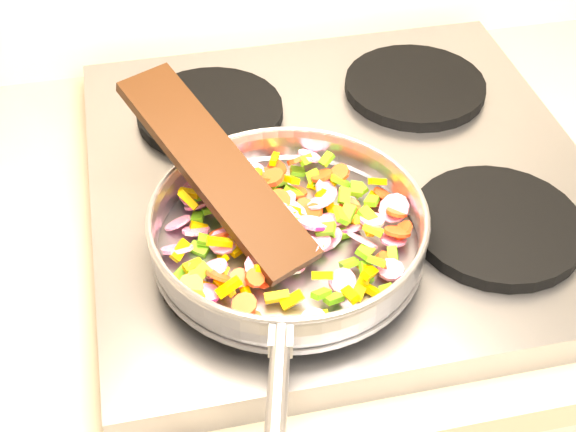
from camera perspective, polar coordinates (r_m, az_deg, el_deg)
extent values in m
cube|color=#939399|center=(0.99, 3.78, 2.45)|extent=(0.60, 0.60, 0.04)
cylinder|color=black|center=(0.85, -2.87, -3.45)|extent=(0.19, 0.19, 0.02)
cylinder|color=black|center=(0.92, 14.63, -0.65)|extent=(0.19, 0.19, 0.02)
cylinder|color=black|center=(1.06, -5.55, 7.39)|extent=(0.19, 0.19, 0.02)
cylinder|color=black|center=(1.11, 9.01, 9.10)|extent=(0.19, 0.19, 0.02)
cylinder|color=#9E9EA5|center=(0.85, 0.00, -2.02)|extent=(0.29, 0.29, 0.01)
torus|color=#9E9EA5|center=(0.83, 0.00, -0.81)|extent=(0.32, 0.32, 0.04)
torus|color=#9E9EA5|center=(0.82, 0.00, 0.20)|extent=(0.29, 0.29, 0.01)
cylinder|color=#9E9EA5|center=(0.67, -0.85, -14.31)|extent=(0.07, 0.19, 0.02)
cube|color=#9E9EA5|center=(0.72, -0.50, -8.71)|extent=(0.03, 0.03, 0.02)
cube|color=#E3A500|center=(0.89, 5.91, 1.17)|extent=(0.02, 0.02, 0.01)
cylinder|color=#E11670|center=(0.81, -5.53, -4.29)|extent=(0.03, 0.04, 0.01)
cylinder|color=#F63E16|center=(0.85, 0.95, -0.41)|extent=(0.03, 0.04, 0.02)
cube|color=#E3A500|center=(0.89, 6.39, 2.45)|extent=(0.02, 0.01, 0.02)
cylinder|color=#F63E16|center=(0.77, -3.12, -6.28)|extent=(0.03, 0.03, 0.01)
cylinder|color=#E11670|center=(0.85, 0.44, -1.36)|extent=(0.04, 0.04, 0.02)
cube|color=#59AB13|center=(0.82, -7.60, -4.13)|extent=(0.02, 0.02, 0.02)
cube|color=#59AB13|center=(0.90, -5.67, 1.59)|extent=(0.02, 0.03, 0.02)
cylinder|color=#F63E16|center=(0.89, -1.10, 2.77)|extent=(0.04, 0.04, 0.02)
cylinder|color=#E11670|center=(0.78, -5.68, -5.43)|extent=(0.03, 0.03, 0.01)
cube|color=#E3A500|center=(0.85, 0.04, 0.40)|extent=(0.03, 0.03, 0.01)
cylinder|color=#F63E16|center=(0.79, -3.43, -4.44)|extent=(0.03, 0.03, 0.01)
cylinder|color=#E11670|center=(0.83, 5.29, -1.72)|extent=(0.04, 0.04, 0.04)
cylinder|color=#F63E16|center=(0.79, -2.39, -4.43)|extent=(0.03, 0.03, 0.02)
cylinder|color=#F63E16|center=(0.89, 6.85, 1.53)|extent=(0.03, 0.04, 0.02)
cube|color=#59AB13|center=(0.76, 3.31, -7.43)|extent=(0.03, 0.01, 0.02)
cylinder|color=#E11670|center=(0.91, -2.72, 3.03)|extent=(0.05, 0.05, 0.02)
cylinder|color=#F63E16|center=(0.88, -2.91, 0.43)|extent=(0.03, 0.03, 0.02)
cylinder|color=#E11670|center=(0.87, -1.55, 0.89)|extent=(0.04, 0.04, 0.01)
cylinder|color=#F63E16|center=(0.88, -1.74, 0.28)|extent=(0.03, 0.02, 0.02)
cube|color=#E3A500|center=(0.86, -6.34, -0.76)|extent=(0.02, 0.01, 0.02)
cube|color=#59AB13|center=(0.81, 0.52, -3.12)|extent=(0.02, 0.02, 0.02)
cylinder|color=#F63E16|center=(0.91, 3.72, 3.10)|extent=(0.03, 0.03, 0.02)
cube|color=#59AB13|center=(0.78, -6.43, -5.57)|extent=(0.01, 0.02, 0.02)
cylinder|color=#E11670|center=(0.84, -0.17, -0.24)|extent=(0.04, 0.04, 0.02)
cube|color=#59AB13|center=(0.85, 5.67, 0.06)|extent=(0.02, 0.02, 0.01)
cylinder|color=#E11670|center=(0.81, 7.31, -3.80)|extent=(0.04, 0.04, 0.01)
cube|color=#59AB13|center=(0.93, 0.68, 3.19)|extent=(0.02, 0.01, 0.01)
cylinder|color=#F63E16|center=(0.91, 0.58, 3.97)|extent=(0.03, 0.02, 0.02)
cube|color=#59AB13|center=(0.80, 6.29, -3.21)|extent=(0.02, 0.02, 0.01)
cube|color=#E3A500|center=(0.77, 4.49, -5.60)|extent=(0.02, 0.02, 0.02)
cube|color=#E3A500|center=(0.79, -4.52, -5.05)|extent=(0.02, 0.03, 0.01)
cylinder|color=#F63E16|center=(0.89, 6.24, 1.21)|extent=(0.02, 0.02, 0.02)
cylinder|color=#E11670|center=(0.81, 1.23, -2.27)|extent=(0.04, 0.04, 0.01)
cylinder|color=#E11670|center=(0.79, -2.15, -3.54)|extent=(0.03, 0.03, 0.02)
cylinder|color=#E11670|center=(0.89, -6.70, 1.64)|extent=(0.05, 0.05, 0.02)
cylinder|color=#E11670|center=(0.83, 2.23, -1.92)|extent=(0.03, 0.03, 0.01)
cylinder|color=#F63E16|center=(0.82, -2.22, -1.32)|extent=(0.03, 0.04, 0.02)
cylinder|color=#F63E16|center=(0.81, 0.41, -2.55)|extent=(0.03, 0.03, 0.01)
cylinder|color=#E11670|center=(0.81, -6.59, -4.37)|extent=(0.04, 0.04, 0.02)
cylinder|color=#E11670|center=(0.86, 4.46, -0.91)|extent=(0.04, 0.03, 0.02)
cylinder|color=#F63E16|center=(0.90, 0.52, 1.68)|extent=(0.03, 0.03, 0.01)
cylinder|color=#F63E16|center=(0.85, 8.09, -1.06)|extent=(0.02, 0.03, 0.03)
cube|color=#59AB13|center=(0.81, 4.37, -3.37)|extent=(0.02, 0.02, 0.01)
cube|color=#E3A500|center=(0.80, 5.13, -5.21)|extent=(0.02, 0.03, 0.02)
cube|color=#E3A500|center=(0.90, 0.28, 2.58)|extent=(0.02, 0.02, 0.02)
cylinder|color=#E11670|center=(0.89, -1.70, 1.14)|extent=(0.04, 0.04, 0.02)
cylinder|color=#F63E16|center=(0.88, 1.15, 0.62)|extent=(0.03, 0.03, 0.02)
cube|color=#59AB13|center=(0.81, 5.58, -3.98)|extent=(0.01, 0.02, 0.02)
cube|color=#E3A500|center=(0.85, 0.81, -0.37)|extent=(0.02, 0.02, 0.01)
cube|color=#59AB13|center=(0.91, 1.87, 2.69)|extent=(0.02, 0.02, 0.02)
cube|color=#E3A500|center=(0.81, -6.78, -3.54)|extent=(0.02, 0.02, 0.01)
cube|color=#59AB13|center=(0.84, 6.09, -0.97)|extent=(0.02, 0.02, 0.01)
cube|color=#E3A500|center=(0.87, -3.08, 0.47)|extent=(0.03, 0.02, 0.01)
cube|color=#59AB13|center=(0.92, 2.77, 4.06)|extent=(0.02, 0.02, 0.01)
cube|color=#59AB13|center=(0.87, -6.43, -0.09)|extent=(0.02, 0.02, 0.01)
cube|color=#E3A500|center=(0.83, -4.64, -2.91)|extent=(0.01, 0.02, 0.02)
cube|color=#E3A500|center=(0.89, -2.27, 2.64)|extent=(0.02, 0.03, 0.02)
cylinder|color=#E11670|center=(0.83, -1.95, -0.67)|extent=(0.04, 0.03, 0.02)
cube|color=#59AB13|center=(0.81, -0.24, -2.18)|extent=(0.01, 0.02, 0.01)
cylinder|color=#E11670|center=(0.80, -5.86, -5.71)|extent=(0.03, 0.03, 0.01)
cylinder|color=#E11670|center=(0.84, -2.44, -0.90)|extent=(0.03, 0.04, 0.03)
cube|color=#59AB13|center=(0.83, 0.27, -0.53)|extent=(0.03, 0.02, 0.02)
cube|color=#E3A500|center=(0.82, -4.88, -1.85)|extent=(0.03, 0.01, 0.01)
cylinder|color=#F63E16|center=(0.79, -4.96, -4.27)|extent=(0.03, 0.03, 0.03)
cylinder|color=#F63E16|center=(0.91, 2.42, 2.89)|extent=(0.03, 0.03, 0.02)
cube|color=#59AB13|center=(0.83, 2.23, -2.12)|extent=(0.02, 0.02, 0.01)
cylinder|color=#F63E16|center=(0.84, -4.80, -1.30)|extent=(0.03, 0.03, 0.02)
cube|color=#E3A500|center=(0.79, 5.81, -4.06)|extent=(0.02, 0.02, 0.02)
cylinder|color=#F63E16|center=(0.76, -2.64, -7.35)|extent=(0.02, 0.02, 0.01)
cube|color=#E3A500|center=(0.91, -2.05, 2.61)|extent=(0.01, 0.02, 0.01)
cylinder|color=#F63E16|center=(0.90, -2.22, 1.96)|extent=(0.03, 0.04, 0.01)
cylinder|color=#E11670|center=(0.78, -6.12, -6.05)|extent=(0.03, 0.03, 0.01)
cube|color=#59AB13|center=(0.80, 7.03, -5.45)|extent=(0.02, 0.02, 0.01)
cylinder|color=#F63E16|center=(0.87, 4.53, 0.61)|extent=(0.02, 0.03, 0.02)
cylinder|color=#F63E16|center=(0.92, -1.39, 2.86)|extent=(0.03, 0.03, 0.01)
cube|color=#E3A500|center=(0.87, -1.34, 0.26)|extent=(0.02, 0.02, 0.02)
cylinder|color=#F63E16|center=(0.86, 7.75, 0.27)|extent=(0.03, 0.03, 0.01)
cube|color=#E3A500|center=(0.81, 5.55, -3.66)|extent=(0.02, 0.02, 0.02)
cube|color=#59AB13|center=(0.85, 0.09, -1.46)|extent=(0.01, 0.02, 0.01)
cube|color=#E3A500|center=(0.83, -7.70, -2.44)|extent=(0.02, 0.03, 0.02)
cube|color=#E3A500|center=(0.80, -5.74, -5.11)|extent=(0.02, 0.01, 0.02)
cylinder|color=#E11670|center=(0.86, 0.34, 0.30)|extent=(0.04, 0.05, 0.02)
cylinder|color=#F63E16|center=(0.80, -1.75, -4.43)|extent=(0.02, 0.02, 0.02)
cylinder|color=#E11670|center=(0.87, -7.83, -0.49)|extent=(0.03, 0.03, 0.03)
cylinder|color=#E11670|center=(0.92, 1.51, 4.31)|extent=(0.03, 0.04, 0.02)
cylinder|color=#F63E16|center=(0.84, 7.78, -1.12)|extent=(0.04, 0.04, 0.02)
cylinder|color=#E11670|center=(0.85, -6.55, -1.03)|extent=(0.04, 0.04, 0.02)
cube|color=#E3A500|center=(0.79, -1.74, -3.77)|extent=(0.02, 0.01, 0.02)
cube|color=#E3A500|center=(0.78, -4.24, -5.07)|extent=(0.03, 0.02, 0.02)
cube|color=#59AB13|center=(0.76, 0.75, -7.89)|extent=(0.02, 0.02, 0.01)
cylinder|color=#E11670|center=(0.75, 1.85, -7.56)|extent=(0.04, 0.03, 0.02)
cube|color=#59AB13|center=(0.78, 3.27, -5.88)|extent=(0.02, 0.02, 0.01)
cube|color=#E3A500|center=(0.88, -7.05, 1.63)|extent=(0.02, 0.02, 0.01)
cylinder|color=#E11670|center=(0.77, -5.20, -6.76)|extent=(0.04, 0.03, 0.03)
cube|color=#E3A500|center=(0.78, 0.30, -5.98)|extent=(0.03, 0.01, 0.02)
cube|color=#59AB13|center=(0.89, 5.12, 1.82)|extent=(0.02, 0.02, 0.01)
cube|color=#E3A500|center=(0.84, 5.77, -0.84)|extent=(0.01, 0.02, 0.02)
cylinder|color=#E11670|center=(0.83, -1.56, -1.45)|extent=(0.03, 0.04, 0.03)
cylinder|color=#E11670|center=(0.91, -3.70, 3.63)|extent=(0.03, 0.04, 0.02)
cylinder|color=#E11670|center=(0.85, -0.11, -0.62)|extent=(0.05, 0.05, 0.02)
cube|color=#E3A500|center=(0.91, 1.85, 2.53)|extent=(0.02, 0.02, 0.02)
cube|color=#59AB13|center=(0.85, -3.04, -0.50)|extent=(0.02, 0.02, 0.01)
cube|color=#E3A500|center=(0.88, 2.58, 1.28)|extent=(0.02, 0.02, 0.02)
cylinder|color=#E11670|center=(0.83, -1.18, -1.81)|extent=(0.03, 0.04, 0.02)
cube|color=#59AB13|center=(0.87, 4.02, 1.45)|extent=(0.02, 0.02, 0.02)
cube|color=#E3A500|center=(0.92, -0.97, 4.08)|extent=(0.02, 0.03, 0.01)
cube|color=#59AB13|center=(0.78, 2.37, -5.55)|extent=(0.02, 0.02, 0.02)
cube|color=#E3A500|center=(0.87, 3.20, 0.35)|extent=(0.02, 0.03, 0.02)
cube|color=#59AB13|center=(0.88, 5.99, 1.09)|extent=(0.02, 0.02, 0.01)
cube|color=#59AB13|center=(0.86, 4.26, 0.21)|extent=(0.02, 0.02, 0.02)
cylinder|color=#E11670|center=(0.81, 0.27, -3.59)|extent=(0.03, 0.03, 0.01)
cube|color=#59AB13|center=(0.91, -0.69, 2.46)|extent=(0.02, 0.01, 0.01)
cylinder|color=#F63E16|center=(0.85, -0.99, -1.28)|extent=(0.03, 0.03, 0.02)
cube|color=#59AB13|center=(0.91, 1.30, 4.01)|extent=(0.02, 0.02, 0.01)
cube|color=#59AB13|center=(0.90, -1.36, 1.95)|extent=(0.02, 0.02, 0.01)
cylinder|color=#E11670|center=(0.88, -0.20, 1.08)|extent=(0.03, 0.04, 0.02)
cube|color=#E3A500|center=(0.78, -0.80, -5.76)|extent=(0.02, 0.01, 0.01)
cylinder|color=#F63E16|center=(0.92, -2.75, 3.35)|extent=(0.03, 0.03, 0.02)
cylinder|color=#E11670|center=(0.87, 2.39, 1.07)|extent=(0.05, 0.04, 0.02)
cylinder|color=#E11670|center=(0.80, 3.71, -4.89)|extent=(0.03, 0.03, 0.01)
cylinder|color=#E11670|center=(0.84, -7.91, -2.34)|extent=(0.04, 0.04, 0.03)
cube|color=#59AB13|center=(0.84, -5.72, -1.77)|extent=(0.02, 0.02, 0.01)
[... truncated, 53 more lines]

